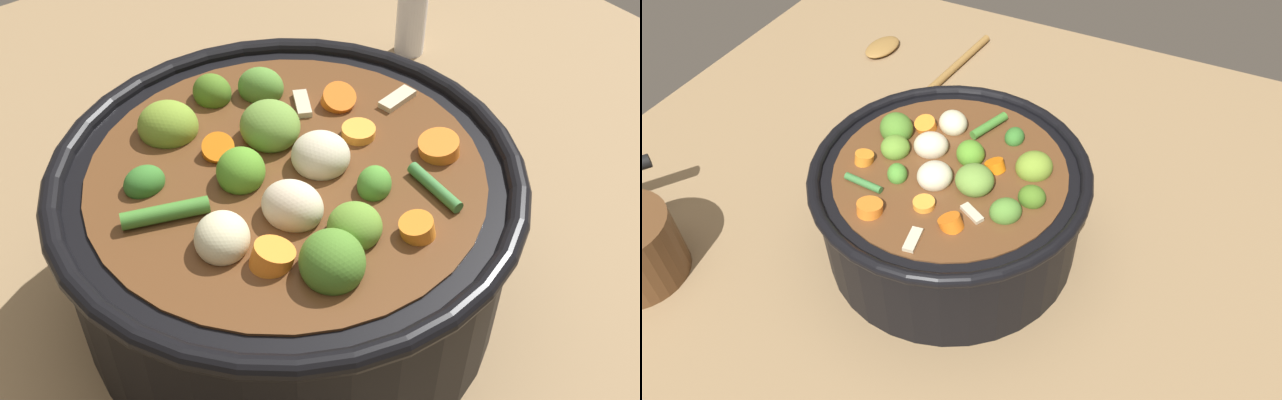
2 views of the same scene
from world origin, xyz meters
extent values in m
plane|color=#8C704C|center=(0.00, 0.00, 0.00)|extent=(1.10, 1.10, 0.00)
cylinder|color=black|center=(0.00, 0.00, 0.06)|extent=(0.30, 0.30, 0.12)
torus|color=black|center=(0.00, 0.00, 0.12)|extent=(0.32, 0.32, 0.02)
cylinder|color=brown|center=(0.00, 0.00, 0.06)|extent=(0.26, 0.26, 0.11)
ellipsoid|color=olive|center=(0.01, 0.04, 0.13)|extent=(0.04, 0.05, 0.03)
ellipsoid|color=#34712A|center=(-0.08, 0.04, 0.12)|extent=(0.03, 0.02, 0.02)
ellipsoid|color=#498C30|center=(0.04, -0.05, 0.13)|extent=(0.03, 0.03, 0.02)
ellipsoid|color=#4A7E29|center=(-0.03, -0.09, 0.13)|extent=(0.05, 0.05, 0.04)
ellipsoid|color=olive|center=(-0.04, 0.08, 0.13)|extent=(0.06, 0.06, 0.03)
ellipsoid|color=#477020|center=(0.01, 0.10, 0.13)|extent=(0.03, 0.03, 0.03)
ellipsoid|color=#508D27|center=(-0.03, 0.01, 0.13)|extent=(0.05, 0.05, 0.03)
ellipsoid|color=olive|center=(0.00, -0.07, 0.13)|extent=(0.05, 0.05, 0.03)
ellipsoid|color=#508331|center=(0.04, 0.08, 0.13)|extent=(0.04, 0.04, 0.03)
cylinder|color=orange|center=(0.07, 0.04, 0.12)|extent=(0.03, 0.03, 0.02)
cylinder|color=orange|center=(-0.05, -0.06, 0.12)|extent=(0.03, 0.03, 0.02)
cylinder|color=orange|center=(0.03, -0.09, 0.12)|extent=(0.03, 0.03, 0.02)
cylinder|color=orange|center=(0.06, 0.00, 0.12)|extent=(0.03, 0.03, 0.01)
cylinder|color=orange|center=(0.09, -0.05, 0.12)|extent=(0.03, 0.03, 0.02)
cylinder|color=orange|center=(-0.03, 0.04, 0.12)|extent=(0.03, 0.03, 0.02)
ellipsoid|color=beige|center=(0.02, -0.01, 0.13)|extent=(0.05, 0.05, 0.03)
ellipsoid|color=beige|center=(-0.02, -0.03, 0.13)|extent=(0.05, 0.05, 0.03)
ellipsoid|color=beige|center=(-0.07, -0.03, 0.13)|extent=(0.05, 0.05, 0.03)
cylinder|color=#3F7D2D|center=(-0.08, 0.01, 0.13)|extent=(0.05, 0.03, 0.01)
cylinder|color=#397538|center=(0.06, -0.07, 0.13)|extent=(0.01, 0.05, 0.01)
cube|color=beige|center=(0.11, 0.01, 0.12)|extent=(0.03, 0.02, 0.01)
cube|color=beige|center=(0.05, 0.05, 0.12)|extent=(0.02, 0.03, 0.01)
cylinder|color=silver|center=(0.30, 0.19, 0.04)|extent=(0.03, 0.03, 0.07)
camera|label=1|loc=(-0.22, -0.32, 0.46)|focal=43.81mm
camera|label=2|loc=(0.44, 0.23, 0.58)|focal=33.74mm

